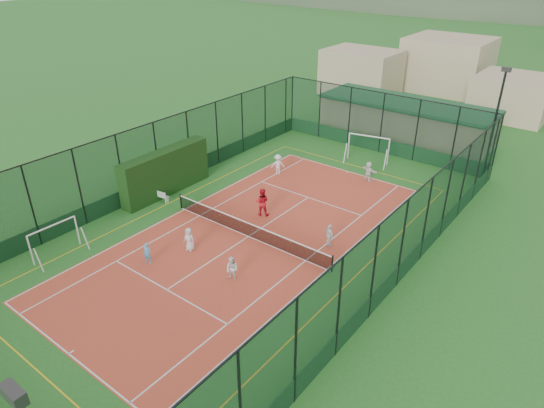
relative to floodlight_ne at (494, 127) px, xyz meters
The scene contains 18 objects.
ground 19.15m from the floodlight_ne, 117.39° to the right, with size 300.00×300.00×0.00m, color #296623.
court_slab 19.14m from the floodlight_ne, 117.39° to the right, with size 11.17×23.97×0.01m, color #AF3927.
tennis_net 19.04m from the floodlight_ne, 117.39° to the right, with size 11.67×0.12×1.06m, color black, non-canonical shape.
perimeter_fence 18.77m from the floodlight_ne, 117.39° to the right, with size 18.12×34.12×5.00m, color #113321, non-canonical shape.
floodlight_ne is the anchor object (origin of this frame).
clubhouse 10.47m from the floodlight_ne, 147.88° to the left, with size 15.20×7.20×3.15m, color tan, non-canonical shape.
hedge_left 23.12m from the floodlight_ne, 137.36° to the right, with size 1.07×7.11×3.11m, color black.
white_bench 23.71m from the floodlight_ne, 134.44° to the right, with size 1.46×0.40×0.82m, color white, non-canonical shape.
futsal_goal_near 29.44m from the floodlight_ne, 122.93° to the right, with size 0.83×2.85×1.84m, color white, non-canonical shape.
futsal_goal_far 9.17m from the floodlight_ne, 166.37° to the right, with size 3.33×0.97×2.15m, color white, non-canonical shape.
child_near_left 22.52m from the floodlight_ne, 117.61° to the right, with size 0.69×0.45×1.41m, color silver.
child_near_mid 24.93m from the floodlight_ne, 117.02° to the right, with size 0.44×0.29×1.22m, color #51B0E7.
child_near_right 21.65m from the floodlight_ne, 107.71° to the right, with size 0.68×0.53×1.40m, color white.
child_far_left 15.50m from the floodlight_ne, 146.35° to the right, with size 1.02×0.59×1.58m, color white.
child_far_right 15.53m from the floodlight_ne, 106.30° to the right, with size 0.83×0.35×1.42m, color white.
child_far_back 9.11m from the floodlight_ne, 142.14° to the right, with size 1.36×0.43×1.46m, color white.
coach 17.30m from the floodlight_ne, 124.44° to the right, with size 0.90×0.70×1.86m, color red.
tennis_balls 18.53m from the floodlight_ne, 121.63° to the right, with size 5.62×0.85×0.07m.
Camera 1 is at (16.11, -18.59, 15.36)m, focal length 32.00 mm.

